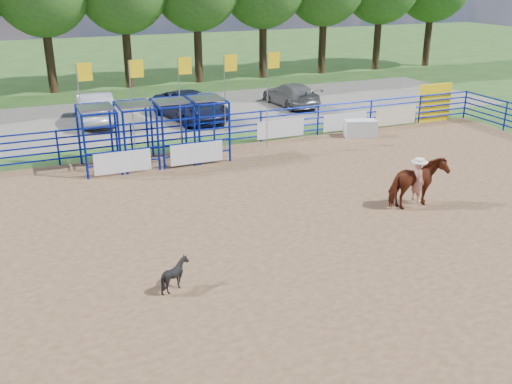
{
  "coord_description": "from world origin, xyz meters",
  "views": [
    {
      "loc": [
        -7.14,
        -13.67,
        7.47
      ],
      "look_at": [
        -1.01,
        1.0,
        1.3
      ],
      "focal_mm": 40.0,
      "sensor_mm": 36.0,
      "label": 1
    }
  ],
  "objects_px": {
    "horse_and_rider": "(417,181)",
    "car_d": "(291,95)",
    "announcer_table": "(360,128)",
    "car_c": "(191,106)",
    "car_b": "(95,107)",
    "calf": "(175,274)"
  },
  "relations": [
    {
      "from": "announcer_table",
      "to": "car_c",
      "type": "distance_m",
      "value": 9.18
    },
    {
      "from": "car_c",
      "to": "car_d",
      "type": "bearing_deg",
      "value": -2.69
    },
    {
      "from": "car_b",
      "to": "car_c",
      "type": "height_order",
      "value": "car_b"
    },
    {
      "from": "announcer_table",
      "to": "car_c",
      "type": "height_order",
      "value": "car_c"
    },
    {
      "from": "calf",
      "to": "car_c",
      "type": "height_order",
      "value": "car_c"
    },
    {
      "from": "horse_and_rider",
      "to": "car_d",
      "type": "distance_m",
      "value": 15.97
    },
    {
      "from": "announcer_table",
      "to": "car_b",
      "type": "xyz_separation_m",
      "value": [
        -11.37,
        7.76,
        0.39
      ]
    },
    {
      "from": "horse_and_rider",
      "to": "car_b",
      "type": "bearing_deg",
      "value": 117.29
    },
    {
      "from": "car_b",
      "to": "car_d",
      "type": "relative_size",
      "value": 1.06
    },
    {
      "from": "horse_and_rider",
      "to": "car_d",
      "type": "height_order",
      "value": "horse_and_rider"
    },
    {
      "from": "announcer_table",
      "to": "calf",
      "type": "distance_m",
      "value": 15.83
    },
    {
      "from": "car_b",
      "to": "announcer_table",
      "type": "bearing_deg",
      "value": 147.89
    },
    {
      "from": "calf",
      "to": "car_c",
      "type": "xyz_separation_m",
      "value": [
        5.43,
        16.81,
        0.32
      ]
    },
    {
      "from": "car_c",
      "to": "car_d",
      "type": "relative_size",
      "value": 1.15
    },
    {
      "from": "announcer_table",
      "to": "horse_and_rider",
      "type": "height_order",
      "value": "horse_and_rider"
    },
    {
      "from": "car_b",
      "to": "calf",
      "type": "bearing_deg",
      "value": 90.35
    },
    {
      "from": "announcer_table",
      "to": "car_d",
      "type": "xyz_separation_m",
      "value": [
        -0.13,
        7.39,
        0.26
      ]
    },
    {
      "from": "calf",
      "to": "announcer_table",
      "type": "bearing_deg",
      "value": -36.48
    },
    {
      "from": "announcer_table",
      "to": "horse_and_rider",
      "type": "bearing_deg",
      "value": -110.37
    },
    {
      "from": "horse_and_rider",
      "to": "car_c",
      "type": "height_order",
      "value": "horse_and_rider"
    },
    {
      "from": "horse_and_rider",
      "to": "calf",
      "type": "distance_m",
      "value": 9.13
    },
    {
      "from": "announcer_table",
      "to": "car_c",
      "type": "bearing_deg",
      "value": 135.45
    }
  ]
}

